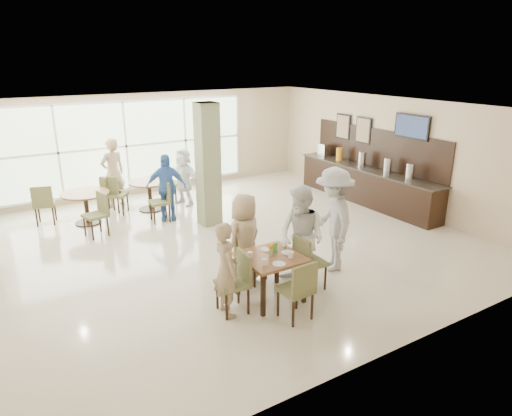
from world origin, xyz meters
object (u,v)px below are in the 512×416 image
main_table (271,262)px  buffet_counter (366,182)px  teen_right (301,238)px  adult_a (166,187)px  round_table_left (86,200)px  adult_b (183,177)px  adult_standing (113,173)px  teen_standing (333,219)px  teen_left (226,269)px  teen_far (245,238)px  round_table_right (149,189)px

main_table → buffet_counter: size_ratio=0.20×
teen_right → adult_a: teen_right is taller
round_table_left → buffet_counter: buffet_counter is taller
teen_right → adult_b: bearing=165.6°
adult_standing → teen_standing: bearing=97.2°
round_table_left → teen_left: teen_left is taller
main_table → teen_left: size_ratio=0.62×
main_table → teen_far: size_ratio=0.58×
adult_standing → round_table_right: bearing=115.8°
teen_standing → adult_b: (-0.79, 5.01, -0.21)m
adult_standing → buffet_counter: bearing=136.1°
main_table → adult_b: bearing=81.6°
round_table_right → teen_right: (0.81, -5.28, 0.33)m
main_table → round_table_left: same height
teen_standing → teen_right: bearing=-50.9°
round_table_left → buffet_counter: size_ratio=0.23×
teen_left → teen_far: (0.79, 0.81, 0.05)m
main_table → teen_far: 0.79m
main_table → adult_b: 5.43m
teen_left → round_table_left: bearing=14.0°
adult_standing → adult_a: bearing=99.7°
teen_left → teen_standing: (2.40, 0.39, 0.21)m
round_table_left → buffet_counter: bearing=-18.3°
round_table_left → adult_a: 1.87m
main_table → adult_standing: 6.21m
buffet_counter → adult_a: 5.25m
round_table_left → teen_far: teen_far is taller
teen_right → teen_left: bearing=-97.9°
teen_right → adult_a: 4.43m
round_table_right → buffet_counter: size_ratio=0.21×
teen_standing → adult_a: teen_standing is taller
teen_right → adult_standing: bearing=-179.3°
adult_b → teen_left: bearing=-35.3°
round_table_right → buffet_counter: (5.14, -2.41, 0.00)m
teen_far → teen_right: teen_right is taller
adult_standing → round_table_left: bearing=30.9°
round_table_left → adult_a: bearing=-23.1°
teen_left → adult_a: bearing=-5.9°
main_table → adult_a: adult_a is taller
teen_right → adult_b: size_ratio=1.19×
buffet_counter → teen_left: buffet_counter is taller
main_table → adult_standing: adult_standing is taller
adult_b → main_table: bearing=-27.1°
adult_a → round_table_left: bearing=175.9°
buffet_counter → adult_standing: bearing=151.3°
round_table_right → round_table_left: bearing=-173.4°
teen_standing → adult_b: teen_standing is taller
buffet_counter → teen_far: bearing=-156.4°
main_table → round_table_right: bearing=91.4°
teen_left → teen_right: 1.50m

